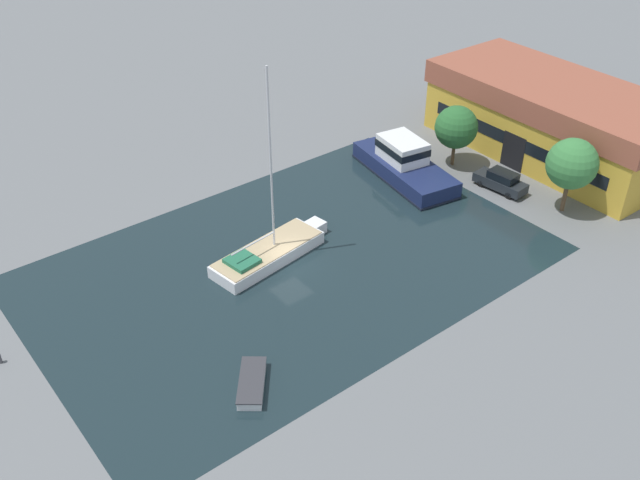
{
  "coord_description": "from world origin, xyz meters",
  "views": [
    {
      "loc": [
        34.37,
        -24.55,
        31.01
      ],
      "look_at": [
        0.0,
        2.76,
        1.0
      ],
      "focal_mm": 40.0,
      "sensor_mm": 36.0,
      "label": 1
    }
  ],
  "objects_px": {
    "quay_tree_near_building": "(456,127)",
    "sailboat_moored": "(269,252)",
    "warehouse_building": "(553,118)",
    "motor_cruiser": "(404,164)",
    "quay_tree_by_water": "(572,164)",
    "parked_car": "(501,181)",
    "small_dinghy": "(252,383)"
  },
  "relations": [
    {
      "from": "warehouse_building",
      "to": "quay_tree_by_water",
      "type": "height_order",
      "value": "warehouse_building"
    },
    {
      "from": "warehouse_building",
      "to": "sailboat_moored",
      "type": "distance_m",
      "value": 30.5
    },
    {
      "from": "quay_tree_near_building",
      "to": "sailboat_moored",
      "type": "distance_m",
      "value": 21.84
    },
    {
      "from": "warehouse_building",
      "to": "small_dinghy",
      "type": "height_order",
      "value": "warehouse_building"
    },
    {
      "from": "quay_tree_near_building",
      "to": "parked_car",
      "type": "height_order",
      "value": "quay_tree_near_building"
    },
    {
      "from": "warehouse_building",
      "to": "motor_cruiser",
      "type": "xyz_separation_m",
      "value": [
        -5.08,
        -13.77,
        -2.21
      ]
    },
    {
      "from": "warehouse_building",
      "to": "small_dinghy",
      "type": "bearing_deg",
      "value": -77.23
    },
    {
      "from": "warehouse_building",
      "to": "quay_tree_near_building",
      "type": "height_order",
      "value": "warehouse_building"
    },
    {
      "from": "motor_cruiser",
      "to": "small_dinghy",
      "type": "xyz_separation_m",
      "value": [
        12.92,
        -24.85,
        -0.9
      ]
    },
    {
      "from": "quay_tree_near_building",
      "to": "small_dinghy",
      "type": "height_order",
      "value": "quay_tree_near_building"
    },
    {
      "from": "quay_tree_near_building",
      "to": "sailboat_moored",
      "type": "relative_size",
      "value": 0.38
    },
    {
      "from": "sailboat_moored",
      "to": "parked_car",
      "type": "bearing_deg",
      "value": 71.48
    },
    {
      "from": "quay_tree_by_water",
      "to": "parked_car",
      "type": "xyz_separation_m",
      "value": [
        -5.38,
        -1.36,
        -3.44
      ]
    },
    {
      "from": "quay_tree_by_water",
      "to": "small_dinghy",
      "type": "relative_size",
      "value": 1.62
    },
    {
      "from": "warehouse_building",
      "to": "quay_tree_near_building",
      "type": "distance_m",
      "value": 9.56
    },
    {
      "from": "parked_car",
      "to": "motor_cruiser",
      "type": "relative_size",
      "value": 0.41
    },
    {
      "from": "warehouse_building",
      "to": "small_dinghy",
      "type": "relative_size",
      "value": 5.91
    },
    {
      "from": "warehouse_building",
      "to": "quay_tree_near_building",
      "type": "relative_size",
      "value": 4.14
    },
    {
      "from": "sailboat_moored",
      "to": "motor_cruiser",
      "type": "distance_m",
      "value": 16.78
    },
    {
      "from": "quay_tree_near_building",
      "to": "sailboat_moored",
      "type": "bearing_deg",
      "value": -85.45
    },
    {
      "from": "quay_tree_by_water",
      "to": "sailboat_moored",
      "type": "height_order",
      "value": "sailboat_moored"
    },
    {
      "from": "sailboat_moored",
      "to": "motor_cruiser",
      "type": "xyz_separation_m",
      "value": [
        -2.9,
        16.52,
        0.61
      ]
    },
    {
      "from": "quay_tree_by_water",
      "to": "sailboat_moored",
      "type": "relative_size",
      "value": 0.43
    },
    {
      "from": "motor_cruiser",
      "to": "small_dinghy",
      "type": "relative_size",
      "value": 2.94
    },
    {
      "from": "quay_tree_near_building",
      "to": "motor_cruiser",
      "type": "bearing_deg",
      "value": -103.19
    },
    {
      "from": "quay_tree_near_building",
      "to": "quay_tree_by_water",
      "type": "relative_size",
      "value": 0.88
    },
    {
      "from": "quay_tree_by_water",
      "to": "motor_cruiser",
      "type": "bearing_deg",
      "value": -153.23
    },
    {
      "from": "quay_tree_by_water",
      "to": "warehouse_building",
      "type": "bearing_deg",
      "value": 133.56
    },
    {
      "from": "quay_tree_by_water",
      "to": "motor_cruiser",
      "type": "relative_size",
      "value": 0.55
    },
    {
      "from": "motor_cruiser",
      "to": "sailboat_moored",
      "type": "bearing_deg",
      "value": -160.25
    },
    {
      "from": "sailboat_moored",
      "to": "small_dinghy",
      "type": "distance_m",
      "value": 13.03
    },
    {
      "from": "motor_cruiser",
      "to": "small_dinghy",
      "type": "height_order",
      "value": "motor_cruiser"
    }
  ]
}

